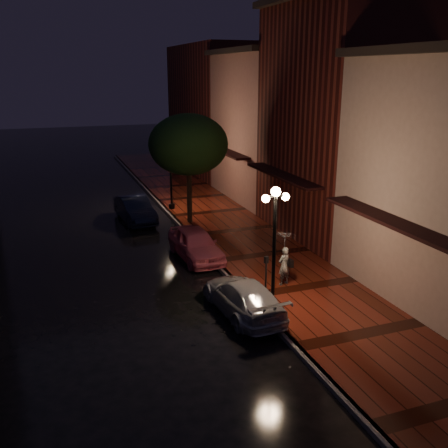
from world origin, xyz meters
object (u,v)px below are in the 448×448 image
object	(u,v)px
street_tree	(189,146)
streetlamp_near	(274,242)
streetlamp_far	(171,168)
pink_car	(196,244)
silver_car	(243,297)
woman_with_umbrella	(285,250)
parking_meter	(266,272)
navy_car	(135,209)

from	to	relation	value
street_tree	streetlamp_near	bearing A→B (deg)	-91.35
street_tree	streetlamp_far	bearing A→B (deg)	94.91
streetlamp_far	pink_car	xyz separation A→B (m)	(-0.95, -8.08, -1.92)
streetlamp_near	silver_car	distance (m)	2.23
woman_with_umbrella	parking_meter	bearing A→B (deg)	15.84
street_tree	woman_with_umbrella	world-z (taller)	street_tree
navy_car	parking_meter	distance (m)	11.76
street_tree	parking_meter	distance (m)	10.37
streetlamp_far	street_tree	distance (m)	3.44
pink_car	silver_car	size ratio (longest dim) A/B	0.96
streetlamp_far	woman_with_umbrella	world-z (taller)	streetlamp_far
navy_car	street_tree	bearing A→B (deg)	-35.88
street_tree	navy_car	xyz separation A→B (m)	(-2.69, 1.58, -3.56)
street_tree	silver_car	bearing A→B (deg)	-96.47
street_tree	navy_car	world-z (taller)	street_tree
streetlamp_far	street_tree	xyz separation A→B (m)	(0.26, -3.01, 1.64)
streetlamp_near	streetlamp_far	size ratio (longest dim) A/B	1.00
streetlamp_near	woman_with_umbrella	world-z (taller)	streetlamp_near
pink_car	silver_car	world-z (taller)	pink_car
navy_car	silver_car	bearing A→B (deg)	-88.53
streetlamp_far	silver_car	world-z (taller)	streetlamp_far
pink_car	silver_car	xyz separation A→B (m)	(0.00, -5.59, -0.08)
streetlamp_near	woman_with_umbrella	size ratio (longest dim) A/B	2.06
navy_car	woman_with_umbrella	distance (m)	11.47
streetlamp_near	parking_meter	distance (m)	1.93
streetlamp_far	parking_meter	xyz separation A→B (m)	(0.26, -12.87, -1.55)
parking_meter	silver_car	bearing A→B (deg)	-160.65
parking_meter	woman_with_umbrella	bearing A→B (deg)	17.15
navy_car	woman_with_umbrella	bearing A→B (deg)	-76.32
parking_meter	street_tree	bearing A→B (deg)	75.93
pink_car	silver_car	distance (m)	5.59
silver_car	woman_with_umbrella	size ratio (longest dim) A/B	1.99
streetlamp_near	street_tree	xyz separation A→B (m)	(0.26, 10.99, 1.64)
woman_with_umbrella	silver_car	bearing A→B (deg)	17.03
streetlamp_near	pink_car	bearing A→B (deg)	99.11
streetlamp_near	pink_car	size ratio (longest dim) A/B	1.07
streetlamp_far	navy_car	bearing A→B (deg)	-149.66
silver_car	woman_with_umbrella	world-z (taller)	woman_with_umbrella
silver_car	woman_with_umbrella	bearing A→B (deg)	-151.03
streetlamp_near	streetlamp_far	xyz separation A→B (m)	(0.00, 14.00, 0.00)
silver_car	woman_with_umbrella	xyz separation A→B (m)	(2.26, 1.44, 0.93)
woman_with_umbrella	pink_car	bearing A→B (deg)	-76.79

